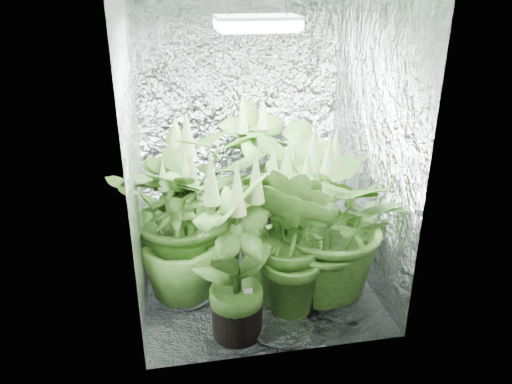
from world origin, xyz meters
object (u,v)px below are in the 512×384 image
object	(u,v)px
plant_c	(303,208)
plant_f	(236,259)
grow_lamp	(257,23)
plant_b	(256,174)
plant_d	(180,235)
plant_e	(329,221)
plant_h	(275,233)
plant_g	(294,241)
plant_a	(189,203)
circulation_fan	(311,217)

from	to	relation	value
plant_c	plant_f	distance (m)	0.95
grow_lamp	plant_f	world-z (taller)	grow_lamp
plant_b	plant_d	size ratio (longest dim) A/B	1.21
plant_d	plant_f	xyz separation A→B (m)	(0.32, -0.45, 0.05)
plant_e	plant_h	xyz separation A→B (m)	(-0.33, 0.17, -0.15)
grow_lamp	plant_f	bearing A→B (deg)	-112.13
plant_g	plant_b	bearing A→B (deg)	93.07
plant_d	plant_e	distance (m)	1.00
plant_c	plant_g	bearing A→B (deg)	-111.35
plant_a	plant_f	bearing A→B (deg)	-71.42
plant_g	plant_h	distance (m)	0.29
grow_lamp	plant_g	distance (m)	1.36
plant_a	plant_e	bearing A→B (deg)	-25.26
plant_e	circulation_fan	world-z (taller)	plant_e
plant_c	plant_d	world-z (taller)	plant_d
plant_d	plant_f	distance (m)	0.55
circulation_fan	plant_d	bearing A→B (deg)	-125.54
plant_a	plant_c	distance (m)	0.85
plant_e	plant_h	distance (m)	0.40
plant_d	plant_e	xyz separation A→B (m)	(0.98, -0.18, 0.11)
plant_h	plant_f	bearing A→B (deg)	-127.34
plant_c	plant_b	bearing A→B (deg)	119.41
plant_e	plant_h	world-z (taller)	plant_e
plant_a	plant_e	world-z (taller)	plant_a
plant_h	plant_b	bearing A→B (deg)	89.37
plant_h	grow_lamp	bearing A→B (deg)	127.50
plant_c	plant_e	world-z (taller)	plant_e
plant_b	plant_e	size ratio (longest dim) A/B	0.94
grow_lamp	plant_b	world-z (taller)	grow_lamp
grow_lamp	plant_d	bearing A→B (deg)	-167.67
plant_f	circulation_fan	bearing A→B (deg)	55.50
plant_d	plant_f	bearing A→B (deg)	-54.93
grow_lamp	plant_a	xyz separation A→B (m)	(-0.46, 0.12, -1.21)
plant_c	plant_f	world-z (taller)	plant_f
grow_lamp	circulation_fan	size ratio (longest dim) A/B	1.35
plant_f	plant_g	bearing A→B (deg)	23.28
plant_c	plant_d	xyz separation A→B (m)	(-0.93, -0.27, -0.00)
plant_a	plant_f	world-z (taller)	plant_a
plant_f	circulation_fan	xyz separation A→B (m)	(0.83, 1.20, -0.39)
plant_c	plant_g	distance (m)	0.59
plant_a	plant_b	size ratio (longest dim) A/B	1.01
plant_b	plant_g	bearing A→B (deg)	-86.93
plant_b	plant_h	bearing A→B (deg)	-90.63
circulation_fan	plant_e	bearing A→B (deg)	-78.88
plant_a	plant_d	distance (m)	0.28
plant_a	plant_d	world-z (taller)	plant_a
plant_b	plant_h	size ratio (longest dim) A/B	1.27
plant_g	plant_c	bearing A→B (deg)	68.65
plant_b	grow_lamp	bearing A→B (deg)	-100.02
grow_lamp	plant_g	size ratio (longest dim) A/B	0.43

